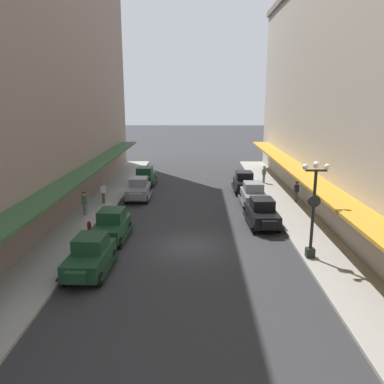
# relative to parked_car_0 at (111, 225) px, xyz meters

# --- Properties ---
(ground_plane) EXTENTS (200.00, 200.00, 0.00)m
(ground_plane) POSITION_rel_parked_car_0_xyz_m (4.83, -1.04, -0.94)
(ground_plane) COLOR #2D2D30
(sidewalk_left) EXTENTS (3.00, 60.00, 0.15)m
(sidewalk_left) POSITION_rel_parked_car_0_xyz_m (-2.67, -1.04, -0.87)
(sidewalk_left) COLOR #99968E
(sidewalk_left) RESTS_ON ground
(sidewalk_right) EXTENTS (3.00, 60.00, 0.15)m
(sidewalk_right) POSITION_rel_parked_car_0_xyz_m (12.33, -1.04, -0.87)
(sidewalk_right) COLOR #99968E
(sidewalk_right) RESTS_ON ground
(parked_car_0) EXTENTS (2.24, 4.30, 1.84)m
(parked_car_0) POSITION_rel_parked_car_0_xyz_m (0.00, 0.00, 0.00)
(parked_car_0) COLOR #193D23
(parked_car_0) RESTS_ON ground
(parked_car_1) EXTENTS (2.14, 4.26, 1.84)m
(parked_car_1) POSITION_rel_parked_car_0_xyz_m (9.51, 12.50, 0.00)
(parked_car_1) COLOR black
(parked_car_1) RESTS_ON ground
(parked_car_2) EXTENTS (2.26, 4.30, 1.84)m
(parked_car_2) POSITION_rel_parked_car_0_xyz_m (9.59, 2.77, 0.00)
(parked_car_2) COLOR black
(parked_car_2) RESTS_ON ground
(parked_car_3) EXTENTS (2.24, 4.30, 1.84)m
(parked_car_3) POSITION_rel_parked_car_0_xyz_m (-0.04, -4.62, 0.00)
(parked_car_3) COLOR #193D23
(parked_car_3) RESTS_ON ground
(parked_car_4) EXTENTS (2.17, 4.27, 1.84)m
(parked_car_4) POSITION_rel_parked_car_0_xyz_m (9.69, 7.84, 0.00)
(parked_car_4) COLOR slate
(parked_car_4) RESTS_ON ground
(parked_car_5) EXTENTS (2.21, 4.29, 1.84)m
(parked_car_5) POSITION_rel_parked_car_0_xyz_m (0.24, 9.68, 0.00)
(parked_car_5) COLOR slate
(parked_car_5) RESTS_ON ground
(parked_car_6) EXTENTS (2.23, 4.29, 1.84)m
(parked_car_6) POSITION_rel_parked_car_0_xyz_m (0.08, 15.20, 0.00)
(parked_car_6) COLOR #193D23
(parked_car_6) RESTS_ON ground
(lamp_post_with_clock) EXTENTS (1.42, 0.44, 5.16)m
(lamp_post_with_clock) POSITION_rel_parked_car_0_xyz_m (11.23, -2.87, 2.04)
(lamp_post_with_clock) COLOR black
(lamp_post_with_clock) RESTS_ON sidewalk_right
(fire_hydrant) EXTENTS (0.24, 0.24, 0.82)m
(fire_hydrant) POSITION_rel_parked_car_0_xyz_m (-1.52, 0.63, -0.38)
(fire_hydrant) COLOR #B21E19
(fire_hydrant) RESTS_ON sidewalk_left
(pedestrian_0) EXTENTS (0.36, 0.28, 1.67)m
(pedestrian_0) POSITION_rel_parked_car_0_xyz_m (-2.89, 4.61, 0.07)
(pedestrian_0) COLOR slate
(pedestrian_0) RESTS_ON sidewalk_left
(pedestrian_1) EXTENTS (0.36, 0.28, 1.67)m
(pedestrian_1) POSITION_rel_parked_car_0_xyz_m (13.23, 8.42, 0.07)
(pedestrian_1) COLOR #4C4238
(pedestrian_1) RESTS_ON sidewalk_right
(pedestrian_2) EXTENTS (0.36, 0.28, 1.67)m
(pedestrian_2) POSITION_rel_parked_car_0_xyz_m (11.81, 15.69, 0.07)
(pedestrian_2) COLOR slate
(pedestrian_2) RESTS_ON sidewalk_right
(pedestrian_3) EXTENTS (0.36, 0.24, 1.64)m
(pedestrian_3) POSITION_rel_parked_car_0_xyz_m (-2.32, 7.87, 0.05)
(pedestrian_3) COLOR #4C4238
(pedestrian_3) RESTS_ON sidewalk_left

